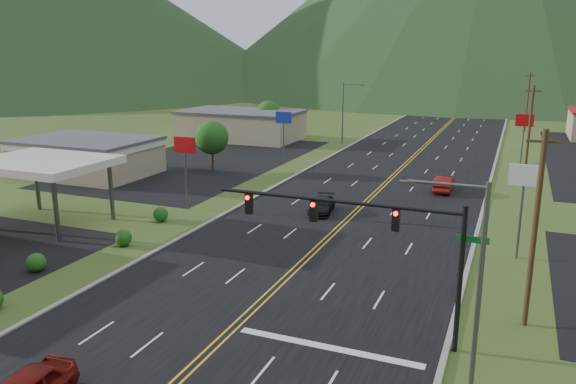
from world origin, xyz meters
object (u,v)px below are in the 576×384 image
at_px(streetlight_east, 471,281).
at_px(car_dark_mid, 322,206).
at_px(traffic_signal, 374,231).
at_px(car_red_far, 444,184).
at_px(gas_canopy, 42,164).
at_px(streetlight_west, 345,109).

relative_size(streetlight_east, car_dark_mid, 2.04).
distance_m(traffic_signal, car_red_far, 31.35).
bearing_deg(gas_canopy, traffic_signal, -15.70).
distance_m(streetlight_west, gas_canopy, 49.10).
bearing_deg(car_dark_mid, streetlight_west, 95.63).
xyz_separation_m(gas_canopy, car_dark_mid, (19.38, 11.29, -4.23)).
bearing_deg(streetlight_west, traffic_signal, -72.03).
height_order(streetlight_east, car_dark_mid, streetlight_east).
bearing_deg(car_red_far, traffic_signal, 90.23).
bearing_deg(car_red_far, streetlight_east, 97.77).
height_order(car_dark_mid, car_red_far, car_red_far).
height_order(traffic_signal, streetlight_west, streetlight_west).
distance_m(gas_canopy, car_dark_mid, 22.82).
bearing_deg(car_dark_mid, traffic_signal, -72.96).
relative_size(gas_canopy, car_dark_mid, 2.26).
bearing_deg(traffic_signal, gas_canopy, 164.30).
relative_size(streetlight_east, car_red_far, 1.95).
relative_size(streetlight_west, car_dark_mid, 2.04).
bearing_deg(car_red_far, car_dark_mid, 52.86).
height_order(streetlight_west, car_dark_mid, streetlight_west).
bearing_deg(car_red_far, streetlight_west, -55.09).
xyz_separation_m(gas_canopy, car_red_far, (28.09, 23.01, -4.11)).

